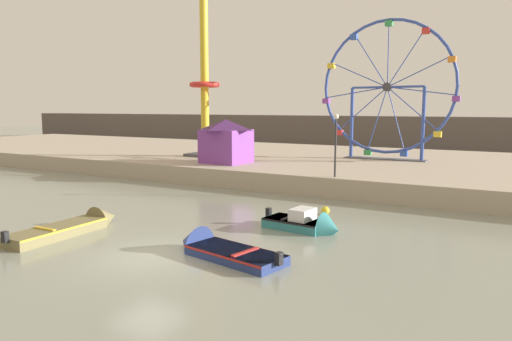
{
  "coord_description": "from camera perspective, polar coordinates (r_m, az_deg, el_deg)",
  "views": [
    {
      "loc": [
        11.99,
        -12.9,
        5.51
      ],
      "look_at": [
        -0.13,
        8.32,
        2.27
      ],
      "focal_mm": 33.44,
      "sensor_mm": 36.0,
      "label": 1
    }
  ],
  "objects": [
    {
      "name": "distant_town_skyline",
      "position": [
        62.54,
        18.71,
        4.13
      ],
      "size": [
        140.0,
        3.0,
        4.4
      ],
      "primitive_type": "cube",
      "color": "#564C47",
      "rests_on": "ground_plane"
    },
    {
      "name": "motorboat_navy_blue",
      "position": [
        18.36,
        -5.04,
        -9.29
      ],
      "size": [
        5.12,
        2.47,
        1.51
      ],
      "rotation": [
        0.0,
        0.0,
        2.95
      ],
      "color": "navy",
      "rests_on": "ground_plane"
    },
    {
      "name": "motorboat_teal_painted",
      "position": [
        21.67,
        6.33,
        -6.4
      ],
      "size": [
        3.83,
        1.82,
        1.47
      ],
      "rotation": [
        0.0,
        0.0,
        6.18
      ],
      "color": "teal",
      "rests_on": "ground_plane"
    },
    {
      "name": "ferris_wheel_blue_frame",
      "position": [
        40.42,
        15.43,
        9.3
      ],
      "size": [
        11.01,
        1.2,
        11.27
      ],
      "color": "#334CA8",
      "rests_on": "quay_promenade"
    },
    {
      "name": "promenade_lamp_near",
      "position": [
        29.45,
        9.52,
        4.11
      ],
      "size": [
        0.32,
        0.32,
        3.85
      ],
      "color": "#2D2D33",
      "rests_on": "quay_promenade"
    },
    {
      "name": "drop_tower_yellow_tower",
      "position": [
        42.17,
        -6.18,
        10.63
      ],
      "size": [
        2.8,
        2.8,
        15.68
      ],
      "color": "gold",
      "rests_on": "quay_promenade"
    },
    {
      "name": "ground_plane",
      "position": [
        18.45,
        -12.75,
        -10.0
      ],
      "size": [
        240.0,
        240.0,
        0.0
      ],
      "primitive_type": "plane",
      "color": "gray"
    },
    {
      "name": "carnival_booth_purple_stall",
      "position": [
        36.63,
        -3.6,
        3.62
      ],
      "size": [
        3.77,
        3.41,
        3.35
      ],
      "rotation": [
        0.0,
        0.0,
        -0.07
      ],
      "color": "purple",
      "rests_on": "quay_promenade"
    },
    {
      "name": "motorboat_olive_wood",
      "position": [
        22.95,
        -20.67,
        -6.19
      ],
      "size": [
        1.56,
        5.92,
        1.32
      ],
      "rotation": [
        0.0,
        0.0,
        1.6
      ],
      "color": "olive",
      "rests_on": "ground_plane"
    },
    {
      "name": "quay_promenade",
      "position": [
        40.97,
        12.52,
        0.54
      ],
      "size": [
        110.0,
        23.94,
        1.26
      ],
      "primitive_type": "cube",
      "color": "tan",
      "rests_on": "ground_plane"
    },
    {
      "name": "mooring_buoy_orange",
      "position": [
        24.93,
        8.3,
        -4.77
      ],
      "size": [
        0.44,
        0.44,
        0.44
      ],
      "primitive_type": "sphere",
      "color": "yellow",
      "rests_on": "ground_plane"
    }
  ]
}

